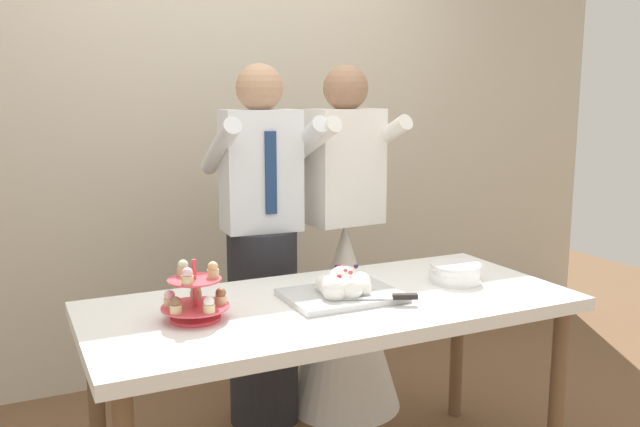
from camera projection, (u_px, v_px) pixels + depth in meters
name	position (u px, v px, depth m)	size (l,w,h in m)	color
rear_wall	(216.00, 108.00, 3.65)	(5.20, 0.10, 2.90)	beige
dessert_table	(333.00, 319.00, 2.52)	(1.80, 0.80, 0.78)	white
cupcake_stand	(195.00, 298.00, 2.27)	(0.23, 0.23, 0.21)	#D83F4C
main_cake_tray	(343.00, 288.00, 2.51)	(0.42, 0.36, 0.13)	silver
plate_stack	(455.00, 273.00, 2.73)	(0.21, 0.21, 0.08)	white
person_groom	(262.00, 267.00, 3.09)	(0.49, 0.51, 1.66)	#232328
person_bride	(344.00, 291.00, 3.28)	(0.56, 0.56, 1.66)	white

